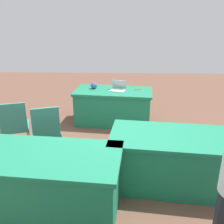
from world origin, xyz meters
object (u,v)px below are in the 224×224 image
Objects in this scene: laptop_silver at (118,89)px; table_mid_left at (171,159)px; chair_tucked_left at (46,129)px; yarn_ball at (94,86)px; table_foreground at (113,106)px; chair_aisle at (15,124)px; scissors_red at (138,89)px; table_mid_right at (45,181)px.

table_mid_left is at bearing 125.32° from laptop_silver.
chair_tucked_left reaches higher than yarn_ball.
table_mid_left is at bearing 111.55° from table_foreground.
chair_aisle is 1.96m from yarn_ball.
scissors_red reaches higher than table_mid_left.
yarn_ball is (-0.59, -1.73, 0.27)m from chair_tucked_left.
scissors_red is (-2.12, -1.51, 0.20)m from chair_aisle.
table_foreground is at bearing 11.50° from laptop_silver.
chair_aisle is 6.79× the size of yarn_ball.
laptop_silver is (-1.12, -1.60, 0.24)m from chair_tucked_left.
scissors_red is (-1.27, -2.80, 0.37)m from table_mid_right.
laptop_silver is 2.75× the size of yarn_ball.
laptop_silver is 2.14× the size of scissors_red.
chair_aisle is at bearing -16.73° from table_mid_left.
table_mid_left is 1.97m from chair_tucked_left.
table_mid_left is (-0.86, 2.18, 0.00)m from table_foreground.
table_mid_left is 2.57m from chair_aisle.
chair_aisle is 5.27× the size of scissors_red.
chair_aisle reaches higher than table_mid_left.
yarn_ball is at bearing 52.64° from chair_tucked_left.
laptop_silver is (-1.70, -1.43, 0.24)m from chair_aisle.
table_mid_right is 1.56m from chair_aisle.
chair_tucked_left is at bearing -75.82° from table_mid_right.
table_foreground is 12.38× the size of yarn_ball.
chair_tucked_left is 1.97m from laptop_silver.
chair_tucked_left is 0.60m from chair_aisle.
chair_tucked_left is at bearing -16.84° from table_mid_left.
table_foreground is 9.61× the size of scissors_red.
table_mid_right is at bearing 83.80° from yarn_ball.
chair_tucked_left is 6.76× the size of yarn_ball.
laptop_silver is 0.44m from scissors_red.
laptop_silver is 0.54m from yarn_ball.
table_foreground is at bearing 164.74° from yarn_ball.
chair_tucked_left is 1.00× the size of chair_aisle.
table_mid_left is 0.93× the size of table_mid_right.
table_foreground is 2.34m from table_mid_left.
laptop_silver is at bearing 175.57° from table_foreground.
yarn_ball is (0.43, -0.12, 0.44)m from table_foreground.
table_foreground is 0.98× the size of table_mid_left.
chair_aisle reaches higher than yarn_ball.
yarn_ball is (0.53, -0.13, 0.03)m from laptop_silver.
chair_tucked_left reaches higher than table_mid_right.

